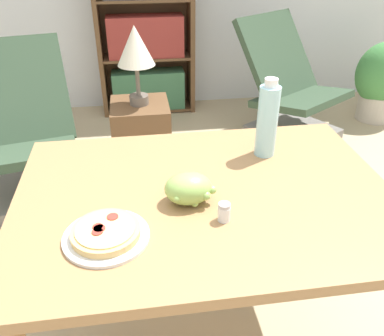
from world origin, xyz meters
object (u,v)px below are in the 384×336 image
at_px(grape_bunch, 189,188).
at_px(side_table, 142,144).
at_px(lounge_chair_near, 27,153).
at_px(bookshelf, 145,34).
at_px(potted_plant_floor, 382,80).
at_px(drink_bottle, 267,120).
at_px(lounge_chair_far, 290,103).
at_px(pizza_on_plate, 106,234).
at_px(table_lamp, 135,49).
at_px(salt_shaker, 224,212).

distance_m(grape_bunch, side_table, 1.38).
bearing_deg(lounge_chair_near, side_table, -8.65).
bearing_deg(bookshelf, potted_plant_floor, -14.42).
bearing_deg(drink_bottle, lounge_chair_far, 64.93).
bearing_deg(lounge_chair_far, side_table, 170.91).
xyz_separation_m(pizza_on_plate, table_lamp, (0.12, 1.41, 0.10)).
bearing_deg(potted_plant_floor, side_table, -160.52).
height_order(pizza_on_plate, lounge_chair_far, lounge_chair_far).
distance_m(grape_bunch, table_lamp, 1.28).
distance_m(pizza_on_plate, bookshelf, 2.60).
bearing_deg(lounge_chair_far, salt_shaker, -148.58).
relative_size(table_lamp, potted_plant_floor, 0.69).
distance_m(salt_shaker, lounge_chair_far, 2.12).
height_order(lounge_chair_far, side_table, lounge_chair_far).
height_order(drink_bottle, potted_plant_floor, drink_bottle).
relative_size(lounge_chair_near, table_lamp, 1.97).
xyz_separation_m(lounge_chair_near, potted_plant_floor, (2.66, 0.74, 0.06)).
relative_size(drink_bottle, lounge_chair_far, 0.29).
relative_size(pizza_on_plate, side_table, 0.42).
bearing_deg(table_lamp, bookshelf, 85.22).
bearing_deg(potted_plant_floor, lounge_chair_near, -164.45).
distance_m(lounge_chair_far, table_lamp, 1.35).
bearing_deg(drink_bottle, side_table, 112.34).
bearing_deg(side_table, lounge_chair_far, 22.94).
xyz_separation_m(salt_shaker, table_lamp, (-0.20, 1.38, 0.09)).
xyz_separation_m(salt_shaker, bookshelf, (-0.10, 2.56, -0.10)).
height_order(lounge_chair_near, table_lamp, table_lamp).
height_order(pizza_on_plate, lounge_chair_near, lounge_chair_near).
xyz_separation_m(pizza_on_plate, potted_plant_floor, (2.10, 2.11, -0.41)).
xyz_separation_m(grape_bunch, drink_bottle, (0.31, 0.25, 0.08)).
relative_size(lounge_chair_near, side_table, 1.64).
bearing_deg(side_table, pizza_on_plate, -94.96).
relative_size(salt_shaker, side_table, 0.10).
distance_m(salt_shaker, lounge_chair_near, 1.67).
height_order(lounge_chair_far, table_lamp, table_lamp).
bearing_deg(bookshelf, lounge_chair_near, -122.32).
xyz_separation_m(bookshelf, potted_plant_floor, (1.88, -0.48, -0.32)).
bearing_deg(potted_plant_floor, salt_shaker, -130.65).
distance_m(grape_bunch, drink_bottle, 0.40).
bearing_deg(potted_plant_floor, table_lamp, -160.52).
bearing_deg(table_lamp, lounge_chair_near, -176.77).
relative_size(lounge_chair_far, side_table, 1.77).
xyz_separation_m(lounge_chair_near, bookshelf, (0.77, 1.22, 0.38)).
relative_size(grape_bunch, side_table, 0.28).
distance_m(pizza_on_plate, lounge_chair_near, 1.55).
distance_m(grape_bunch, potted_plant_floor, 2.75).
distance_m(drink_bottle, lounge_chair_far, 1.76).
distance_m(salt_shaker, table_lamp, 1.39).
distance_m(pizza_on_plate, salt_shaker, 0.32).
bearing_deg(pizza_on_plate, bookshelf, 85.12).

